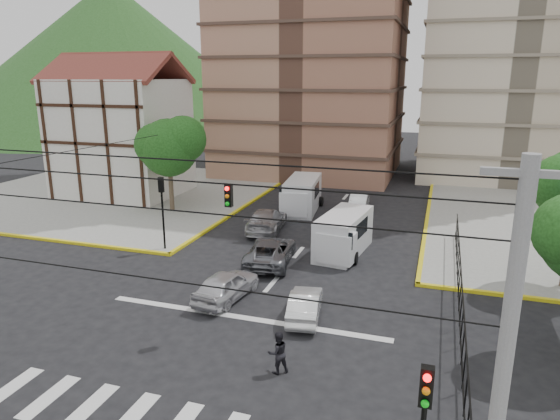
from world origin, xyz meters
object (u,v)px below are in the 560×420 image
at_px(traffic_light_nw, 162,201).
at_px(car_white_front_right, 305,304).
at_px(car_silver_front_left, 226,285).
at_px(van_right_lane, 343,235).
at_px(pedestrian_crosswalk, 278,352).
at_px(van_left_lane, 302,196).

bearing_deg(traffic_light_nw, car_white_front_right, -28.83).
bearing_deg(traffic_light_nw, car_silver_front_left, -38.71).
height_order(van_right_lane, car_white_front_right, van_right_lane).
xyz_separation_m(car_silver_front_left, car_white_front_right, (4.03, -0.63, -0.10)).
bearing_deg(car_white_front_right, traffic_light_nw, -38.13).
height_order(van_right_lane, pedestrian_crosswalk, van_right_lane).
distance_m(traffic_light_nw, car_white_front_right, 12.09).
xyz_separation_m(van_right_lane, pedestrian_crosswalk, (0.19, -12.80, -0.39)).
bearing_deg(traffic_light_nw, van_right_lane, 14.70).
bearing_deg(traffic_light_nw, van_left_lane, 64.46).
xyz_separation_m(traffic_light_nw, van_right_lane, (10.36, 2.72, -1.93)).
height_order(car_silver_front_left, pedestrian_crosswalk, pedestrian_crosswalk).
bearing_deg(van_right_lane, car_silver_front_left, -110.25).
relative_size(traffic_light_nw, car_white_front_right, 1.19).
relative_size(van_right_lane, car_white_front_right, 1.52).
height_order(van_left_lane, pedestrian_crosswalk, van_left_lane).
height_order(van_left_lane, car_white_front_right, van_left_lane).
bearing_deg(van_right_lane, van_left_lane, 126.92).
distance_m(van_right_lane, pedestrian_crosswalk, 12.81).
relative_size(traffic_light_nw, car_silver_front_left, 1.06).
bearing_deg(van_right_lane, car_white_front_right, -82.86).
relative_size(traffic_light_nw, van_right_lane, 0.79).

